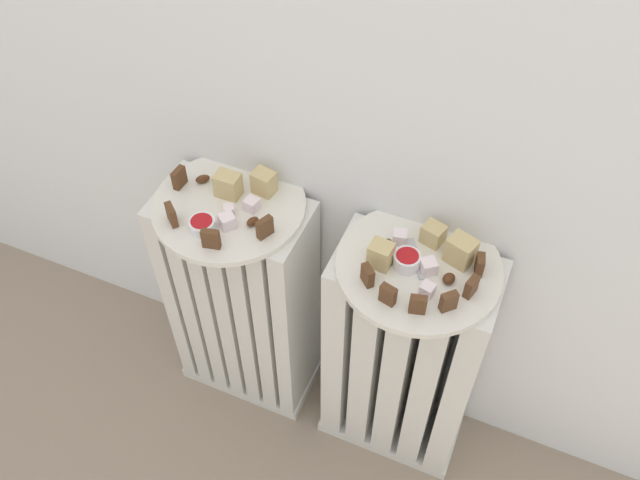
% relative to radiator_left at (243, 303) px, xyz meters
% --- Properties ---
extents(radiator_left, '(0.31, 0.16, 0.59)m').
position_rel_radiator_left_xyz_m(radiator_left, '(0.00, 0.00, 0.00)').
color(radiator_left, silver).
rests_on(radiator_left, ground_plane).
extents(radiator_right, '(0.31, 0.16, 0.59)m').
position_rel_radiator_left_xyz_m(radiator_right, '(0.36, -0.00, -0.00)').
color(radiator_right, silver).
rests_on(radiator_right, ground_plane).
extents(plate_left, '(0.28, 0.28, 0.01)m').
position_rel_radiator_left_xyz_m(plate_left, '(0.00, 0.00, 0.31)').
color(plate_left, silver).
rests_on(plate_left, radiator_left).
extents(plate_right, '(0.28, 0.28, 0.01)m').
position_rel_radiator_left_xyz_m(plate_right, '(0.36, 0.00, 0.31)').
color(plate_right, silver).
rests_on(plate_right, radiator_right).
extents(dark_cake_slice_left_0, '(0.01, 0.03, 0.04)m').
position_rel_radiator_left_xyz_m(dark_cake_slice_left_0, '(-0.11, 0.01, 0.33)').
color(dark_cake_slice_left_0, '#56351E').
rests_on(dark_cake_slice_left_0, plate_left).
extents(dark_cake_slice_left_1, '(0.03, 0.03, 0.04)m').
position_rel_radiator_left_xyz_m(dark_cake_slice_left_1, '(-0.07, -0.08, 0.33)').
color(dark_cake_slice_left_1, '#56351E').
rests_on(dark_cake_slice_left_1, plate_left).
extents(dark_cake_slice_left_2, '(0.03, 0.02, 0.04)m').
position_rel_radiator_left_xyz_m(dark_cake_slice_left_2, '(0.02, -0.10, 0.33)').
color(dark_cake_slice_left_2, '#56351E').
rests_on(dark_cake_slice_left_2, plate_left).
extents(dark_cake_slice_left_3, '(0.02, 0.03, 0.04)m').
position_rel_radiator_left_xyz_m(dark_cake_slice_left_3, '(0.10, -0.04, 0.33)').
color(dark_cake_slice_left_3, '#56351E').
rests_on(dark_cake_slice_left_3, plate_left).
extents(marble_cake_slice_left_0, '(0.04, 0.04, 0.05)m').
position_rel_radiator_left_xyz_m(marble_cake_slice_left_0, '(0.05, 0.05, 0.33)').
color(marble_cake_slice_left_0, tan).
rests_on(marble_cake_slice_left_0, plate_left).
extents(marble_cake_slice_left_1, '(0.05, 0.03, 0.05)m').
position_rel_radiator_left_xyz_m(marble_cake_slice_left_1, '(-0.01, 0.02, 0.34)').
color(marble_cake_slice_left_1, tan).
rests_on(marble_cake_slice_left_1, plate_left).
extents(turkish_delight_left_0, '(0.03, 0.03, 0.02)m').
position_rel_radiator_left_xyz_m(turkish_delight_left_0, '(0.01, -0.02, 0.32)').
color(turkish_delight_left_0, white).
rests_on(turkish_delight_left_0, plate_left).
extents(turkish_delight_left_1, '(0.04, 0.04, 0.03)m').
position_rel_radiator_left_xyz_m(turkish_delight_left_1, '(0.03, -0.05, 0.32)').
color(turkish_delight_left_1, white).
rests_on(turkish_delight_left_1, plate_left).
extents(turkish_delight_left_2, '(0.03, 0.03, 0.02)m').
position_rel_radiator_left_xyz_m(turkish_delight_left_2, '(0.05, 0.00, 0.32)').
color(turkish_delight_left_2, white).
rests_on(turkish_delight_left_2, plate_left).
extents(medjool_date_left_0, '(0.03, 0.03, 0.02)m').
position_rel_radiator_left_xyz_m(medjool_date_left_0, '(-0.07, 0.03, 0.32)').
color(medjool_date_left_0, '#4C2814').
rests_on(medjool_date_left_0, plate_left).
extents(medjool_date_left_1, '(0.02, 0.03, 0.01)m').
position_rel_radiator_left_xyz_m(medjool_date_left_1, '(0.06, -0.03, 0.32)').
color(medjool_date_left_1, '#4C2814').
rests_on(medjool_date_left_1, plate_left).
extents(jam_bowl_left, '(0.05, 0.05, 0.02)m').
position_rel_radiator_left_xyz_m(jam_bowl_left, '(-0.01, -0.07, 0.32)').
color(jam_bowl_left, white).
rests_on(jam_bowl_left, plate_left).
extents(dark_cake_slice_right_0, '(0.03, 0.03, 0.04)m').
position_rel_radiator_left_xyz_m(dark_cake_slice_right_0, '(0.30, -0.07, 0.33)').
color(dark_cake_slice_right_0, '#56351E').
rests_on(dark_cake_slice_right_0, plate_right).
extents(dark_cake_slice_right_1, '(0.03, 0.02, 0.04)m').
position_rel_radiator_left_xyz_m(dark_cake_slice_right_1, '(0.34, -0.09, 0.33)').
color(dark_cake_slice_right_1, '#56351E').
rests_on(dark_cake_slice_right_1, plate_right).
extents(dark_cake_slice_right_2, '(0.03, 0.02, 0.04)m').
position_rel_radiator_left_xyz_m(dark_cake_slice_right_2, '(0.39, -0.09, 0.33)').
color(dark_cake_slice_right_2, '#56351E').
rests_on(dark_cake_slice_right_2, plate_right).
extents(dark_cake_slice_right_3, '(0.03, 0.03, 0.04)m').
position_rel_radiator_left_xyz_m(dark_cake_slice_right_3, '(0.43, -0.07, 0.33)').
color(dark_cake_slice_right_3, '#56351E').
rests_on(dark_cake_slice_right_3, plate_right).
extents(dark_cake_slice_right_4, '(0.02, 0.03, 0.04)m').
position_rel_radiator_left_xyz_m(dark_cake_slice_right_4, '(0.46, -0.03, 0.33)').
color(dark_cake_slice_right_4, '#56351E').
rests_on(dark_cake_slice_right_4, plate_right).
extents(dark_cake_slice_right_5, '(0.02, 0.03, 0.04)m').
position_rel_radiator_left_xyz_m(dark_cake_slice_right_5, '(0.46, 0.02, 0.33)').
color(dark_cake_slice_right_5, '#56351E').
rests_on(dark_cake_slice_right_5, plate_right).
extents(marble_cake_slice_right_0, '(0.04, 0.04, 0.04)m').
position_rel_radiator_left_xyz_m(marble_cake_slice_right_0, '(0.37, 0.06, 0.33)').
color(marble_cake_slice_right_0, tan).
rests_on(marble_cake_slice_right_0, plate_right).
extents(marble_cake_slice_right_1, '(0.04, 0.04, 0.05)m').
position_rel_radiator_left_xyz_m(marble_cake_slice_right_1, '(0.30, -0.03, 0.33)').
color(marble_cake_slice_right_1, tan).
rests_on(marble_cake_slice_right_1, plate_right).
extents(marble_cake_slice_right_2, '(0.05, 0.05, 0.05)m').
position_rel_radiator_left_xyz_m(marble_cake_slice_right_2, '(0.42, 0.03, 0.34)').
color(marble_cake_slice_right_2, tan).
rests_on(marble_cake_slice_right_2, plate_right).
extents(turkish_delight_right_0, '(0.04, 0.04, 0.03)m').
position_rel_radiator_left_xyz_m(turkish_delight_right_0, '(0.38, -0.01, 0.32)').
color(turkish_delight_right_0, white).
rests_on(turkish_delight_right_0, plate_right).
extents(turkish_delight_right_1, '(0.03, 0.03, 0.02)m').
position_rel_radiator_left_xyz_m(turkish_delight_right_1, '(0.39, -0.05, 0.32)').
color(turkish_delight_right_1, white).
rests_on(turkish_delight_right_1, plate_right).
extents(turkish_delight_right_2, '(0.03, 0.03, 0.02)m').
position_rel_radiator_left_xyz_m(turkish_delight_right_2, '(0.32, 0.03, 0.32)').
color(turkish_delight_right_2, white).
rests_on(turkish_delight_right_2, plate_right).
extents(medjool_date_right_0, '(0.02, 0.03, 0.02)m').
position_rel_radiator_left_xyz_m(medjool_date_right_0, '(0.42, -0.02, 0.32)').
color(medjool_date_right_0, '#4C2814').
rests_on(medjool_date_right_0, plate_right).
extents(medjool_date_right_1, '(0.02, 0.03, 0.02)m').
position_rel_radiator_left_xyz_m(medjool_date_right_1, '(0.30, 0.01, 0.32)').
color(medjool_date_right_1, '#4C2814').
rests_on(medjool_date_right_1, plate_right).
extents(jam_bowl_right, '(0.05, 0.05, 0.03)m').
position_rel_radiator_left_xyz_m(jam_bowl_right, '(0.34, -0.01, 0.33)').
color(jam_bowl_right, white).
rests_on(jam_bowl_right, plate_right).
extents(fork, '(0.06, 0.08, 0.00)m').
position_rel_radiator_left_xyz_m(fork, '(0.35, 0.01, 0.31)').
color(fork, '#B7B7BC').
rests_on(fork, plate_right).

